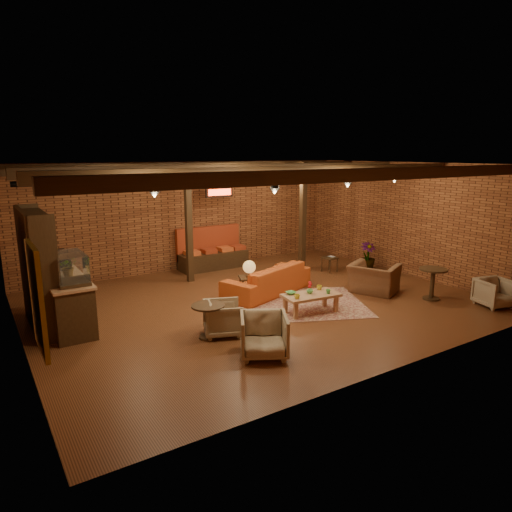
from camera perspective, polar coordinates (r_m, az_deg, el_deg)
floor at (r=10.79m, az=0.52°, el=-5.89°), size 10.00×10.00×0.00m
ceiling at (r=10.22m, az=0.56°, el=11.37°), size 10.00×8.00×0.02m
wall_back at (r=13.87m, az=-8.53°, el=4.97°), size 10.00×0.02×3.20m
wall_front at (r=7.44m, az=17.58°, el=-2.26°), size 10.00×0.02×3.20m
wall_left at (r=8.79m, az=-27.98°, el=-0.91°), size 0.02×8.00×3.20m
wall_right at (r=13.73m, az=18.38°, el=4.38°), size 0.02×8.00×3.20m
ceiling_beams at (r=10.22m, az=0.56°, el=10.69°), size 9.80×6.40×0.22m
ceiling_pipe at (r=11.61m, az=-3.81°, el=9.78°), size 9.60×0.12×0.12m
post_left at (r=12.36m, az=-8.41°, el=4.03°), size 0.16×0.16×3.20m
post_right at (r=13.61m, az=5.87°, el=4.89°), size 0.16×0.16×3.20m
service_counter at (r=10.04m, az=-22.90°, el=-3.58°), size 0.80×2.50×1.60m
plant_counter at (r=10.14m, az=-22.75°, el=-0.95°), size 0.35×0.39×0.30m
shelving_hutch at (r=9.99m, az=-25.45°, el=-1.52°), size 0.52×2.00×2.40m
chalkboard_menu at (r=6.57m, az=-25.61°, el=-4.90°), size 0.08×0.96×1.46m
banquette at (r=13.91m, az=-5.36°, el=0.48°), size 2.10×0.70×1.00m
service_sign at (r=13.24m, az=-4.63°, el=7.97°), size 0.86×0.06×0.30m
ceiling_spotlights at (r=10.24m, az=0.55°, el=9.46°), size 6.40×4.40×0.28m
rug at (r=10.75m, az=5.18°, el=-5.97°), size 3.72×3.37×0.01m
sofa at (r=11.41m, az=1.39°, el=-2.92°), size 2.68×1.72×0.73m
coffee_table at (r=10.11m, az=6.80°, el=-4.99°), size 1.31×0.75×0.68m
side_table_lamp at (r=10.82m, az=-0.85°, el=-1.76°), size 0.60×0.60×0.97m
round_table_left at (r=8.74m, az=-6.00°, el=-7.42°), size 0.63×0.63×0.66m
armchair_a at (r=8.90m, az=-4.13°, el=-7.56°), size 0.88×0.90×0.73m
armchair_b at (r=7.97m, az=1.00°, el=-9.63°), size 1.07×1.05×0.82m
armchair_right at (r=11.83m, az=14.55°, el=-2.13°), size 1.13×1.33×0.98m
side_table_book at (r=13.63m, az=9.21°, el=-0.28°), size 0.44×0.44×0.46m
round_table_right at (r=11.69m, az=21.22°, el=-2.68°), size 0.65×0.65×0.77m
armchair_far at (r=11.79m, az=27.71°, el=-3.95°), size 0.84×0.81×0.72m
plant_tall at (r=13.90m, az=13.94°, el=3.33°), size 1.75×1.75×2.52m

